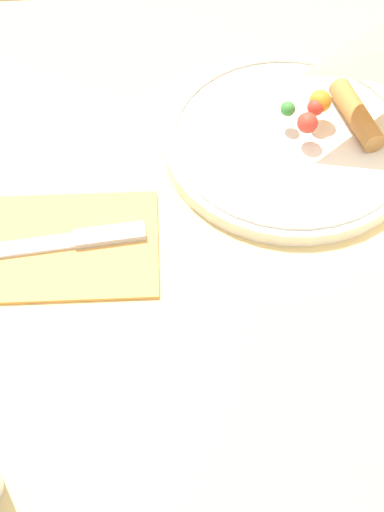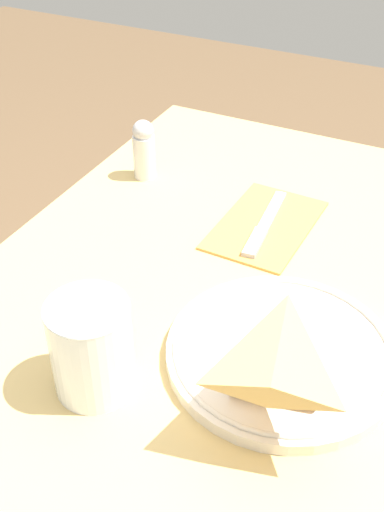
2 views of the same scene
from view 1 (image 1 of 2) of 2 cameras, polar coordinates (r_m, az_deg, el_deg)
The scene contains 5 objects.
ground_plane at distance 1.46m, azimuth 2.89°, elevation -16.03°, with size 6.00×6.00×0.00m, color brown.
dining_table at distance 0.89m, azimuth 4.55°, elevation -1.39°, with size 1.08×0.73×0.76m.
plate_pizza at distance 0.85m, azimuth 7.30°, elevation 8.50°, with size 0.27×0.27×0.06m.
napkin_folded at distance 0.77m, azimuth -10.14°, elevation 0.71°, with size 0.21×0.14×0.00m.
butter_knife at distance 0.77m, azimuth -9.53°, elevation 1.02°, with size 0.19×0.03×0.01m.
Camera 1 is at (0.11, 0.51, 1.36)m, focal length 55.00 mm.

